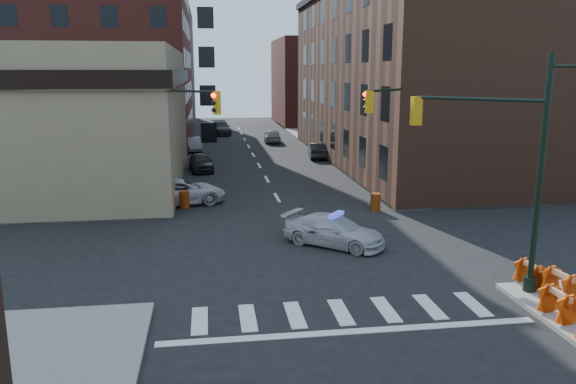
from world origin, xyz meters
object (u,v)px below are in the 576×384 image
object	(u,v)px
parked_car_enear	(318,150)
pickup	(180,192)
pedestrian_b	(113,189)
pedestrian_a	(153,188)
barricade_se_a	(530,274)
police_car	(334,231)
barricade_nw_a	(166,200)
barrel_road	(375,202)
barrel_bank	(184,200)
parked_car_wnear	(201,162)
parked_car_wfar	(193,144)

from	to	relation	value
parked_car_enear	pickup	bearing A→B (deg)	61.73
pedestrian_b	pedestrian_a	bearing A→B (deg)	-20.42
barricade_se_a	pickup	bearing A→B (deg)	34.75
police_car	barricade_se_a	distance (m)	8.32
pedestrian_a	barricade_nw_a	distance (m)	1.41
pickup	pedestrian_a	xyz separation A→B (m)	(-1.45, -0.44, 0.38)
police_car	pickup	world-z (taller)	pickup
parked_car_enear	barricade_se_a	world-z (taller)	parked_car_enear
barrel_road	barricade_nw_a	bearing A→B (deg)	171.87
parked_car_enear	barrel_bank	size ratio (longest dim) A/B	4.13
barrel_bank	barricade_nw_a	world-z (taller)	barricade_nw_a
parked_car_wnear	barrel_road	bearing A→B (deg)	-62.45
barricade_se_a	parked_car_enear	bearing A→B (deg)	-3.01
barrel_bank	barricade_nw_a	size ratio (longest dim) A/B	0.81
parked_car_wfar	pedestrian_a	size ratio (longest dim) A/B	2.02
barrel_bank	pickup	bearing A→B (deg)	105.36
pickup	barricade_se_a	bearing A→B (deg)	-152.12
parked_car_wnear	barricade_se_a	distance (m)	28.47
pickup	pedestrian_b	world-z (taller)	pedestrian_b
police_car	pedestrian_b	bearing A→B (deg)	90.18
parked_car_wnear	pickup	bearing A→B (deg)	-102.76
police_car	barrel_bank	world-z (taller)	police_car
police_car	barricade_nw_a	bearing A→B (deg)	85.06
parked_car_enear	barricade_se_a	distance (m)	31.13
parked_car_wfar	pedestrian_b	size ratio (longest dim) A/B	2.09
police_car	pickup	bearing A→B (deg)	77.13
parked_car_wfar	parked_car_enear	world-z (taller)	parked_car_enear
barrel_bank	pedestrian_b	bearing A→B (deg)	170.13
parked_car_wnear	pedestrian_b	size ratio (longest dim) A/B	2.19
barricade_se_a	parked_car_wnear	bearing A→B (deg)	18.51
police_car	parked_car_wfar	bearing A→B (deg)	50.99
pickup	barricade_nw_a	world-z (taller)	pickup
police_car	barrel_road	xyz separation A→B (m)	(3.66, 5.81, -0.18)
barrel_bank	barricade_se_a	world-z (taller)	barrel_bank
parked_car_enear	parked_car_wnear	bearing A→B (deg)	33.71
parked_car_wfar	barricade_se_a	world-z (taller)	parked_car_wfar
police_car	parked_car_wnear	bearing A→B (deg)	55.49
pedestrian_a	barrel_road	xyz separation A→B (m)	(12.25, -2.72, -0.62)
pedestrian_b	barricade_se_a	world-z (taller)	pedestrian_b
parked_car_wnear	parked_car_wfar	xyz separation A→B (m)	(-0.81, 11.31, -0.05)
police_car	pickup	size ratio (longest dim) A/B	0.87
barricade_nw_a	pedestrian_b	bearing A→B (deg)	167.36
pedestrian_a	barrel_bank	bearing A→B (deg)	-20.10
parked_car_wnear	parked_car_enear	world-z (taller)	parked_car_wnear
police_car	pedestrian_b	world-z (taller)	pedestrian_b
parked_car_wnear	barricade_nw_a	size ratio (longest dim) A/B	3.32
pedestrian_b	barrel_road	bearing A→B (deg)	-30.40
barrel_road	pedestrian_b	bearing A→B (deg)	169.20
parked_car_wfar	pedestrian_b	distance (m)	22.98
parked_car_wnear	barrel_road	world-z (taller)	parked_car_wnear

